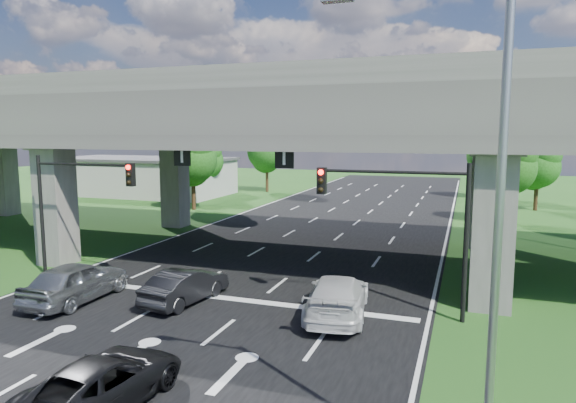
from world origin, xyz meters
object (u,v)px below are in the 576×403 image
Objects in this scene: signal_left at (75,194)px; car_silver at (76,281)px; car_dark at (185,286)px; streetlight_near at (476,202)px; streetlight_beyond at (470,145)px; car_white at (338,296)px; car_trailing at (103,382)px; signal_right at (407,210)px; streetlight_far at (471,150)px.

car_silver is at bearing -49.97° from signal_left.
streetlight_near is at bearing 150.37° from car_dark.
streetlight_beyond is 39.49m from car_dark.
streetlight_near reaches higher than signal_left.
streetlight_near is 11.33m from car_white.
car_white is 1.13× the size of car_trailing.
signal_right is 0.60× the size of streetlight_near.
streetlight_near is 1.85× the size of car_white.
streetlight_near is at bearing 109.88° from car_white.
signal_right reaches higher than car_white.
signal_left reaches higher than car_white.
car_white is (-4.70, -21.00, -5.03)m from streetlight_far.
signal_left is at bearing 180.00° from signal_right.
signal_left is at bearing 150.98° from streetlight_near.
streetlight_beyond is 37.63m from car_white.
car_dark is 8.30m from car_trailing.
streetlight_beyond reaches higher than car_dark.
streetlight_far reaches higher than car_trailing.
streetlight_beyond is at bearing 90.00° from streetlight_near.
streetlight_beyond is at bearing 63.57° from signal_left.
streetlight_near and streetlight_far have the same top height.
signal_right is 20.25m from streetlight_far.
streetlight_far reaches higher than signal_left.
streetlight_beyond is 1.85× the size of car_white.
streetlight_near is at bearing 155.40° from car_silver.
signal_right reaches higher than car_silver.
car_silver is at bearing -167.69° from signal_right.
signal_right is at bearing -96.47° from streetlight_far.
signal_left is 1.19× the size of car_silver.
signal_left is at bearing -116.43° from streetlight_beyond.
car_silver is 4.63m from car_dark.
signal_left reaches higher than car_silver.
streetlight_near reaches higher than car_white.
streetlight_far reaches higher than signal_right.
streetlight_near is at bearing -77.12° from signal_right.
streetlight_far is at bearing 83.53° from signal_right.
car_white is (-4.70, -37.00, -5.03)m from streetlight_beyond.
signal_left is 7.80m from car_dark.
signal_right is at bearing -93.61° from streetlight_beyond.
car_silver is (-13.22, -2.89, -3.30)m from signal_right.
car_white is at bearing -4.08° from signal_left.
car_dark is (-11.09, -21.56, -5.11)m from streetlight_far.
signal_right is 1.00× the size of signal_left.
streetlight_near is (2.27, -9.94, 1.66)m from signal_right.
signal_right is 4.26m from car_white.
signal_left is 0.60× the size of streetlight_beyond.
car_white is (-2.42, -0.94, -3.37)m from signal_right.
signal_right and signal_left have the same top height.
car_white is at bearing -102.61° from streetlight_far.
streetlight_near reaches higher than signal_right.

